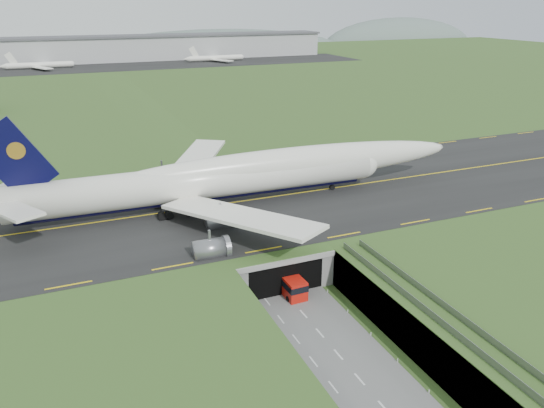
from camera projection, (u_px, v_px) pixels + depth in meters
name	position (u px, v px, depth m)	size (l,w,h in m)	color
ground	(310.00, 323.00, 73.15)	(900.00, 900.00, 0.00)	#364F1F
airfield_deck	(310.00, 304.00, 72.08)	(800.00, 800.00, 6.00)	gray
trench_road	(336.00, 353.00, 66.65)	(12.00, 75.00, 0.20)	slate
taxiway	(232.00, 203.00, 99.39)	(800.00, 44.00, 0.18)	black
tunnel_portal	(264.00, 252.00, 86.35)	(17.00, 22.30, 6.00)	gray
guideway	(477.00, 350.00, 58.75)	(3.00, 53.00, 7.05)	#A8A8A3
jumbo_jet	(236.00, 176.00, 97.56)	(92.34, 59.82, 19.79)	white
shuttle_tram	(289.00, 283.00, 80.12)	(3.08, 7.58, 3.06)	red
cargo_terminal	(93.00, 49.00, 325.95)	(320.00, 67.00, 15.60)	#B2B2B2
distant_hills	(157.00, 56.00, 468.14)	(700.00, 91.00, 60.00)	slate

